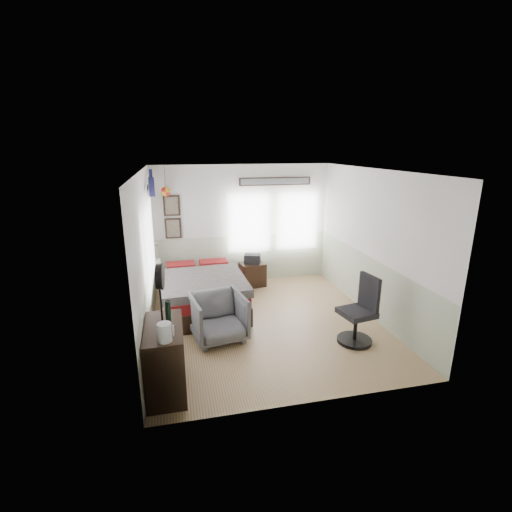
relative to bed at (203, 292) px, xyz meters
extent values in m
cube|color=olive|center=(1.06, -0.90, -0.34)|extent=(4.00, 4.50, 0.01)
cube|color=silver|center=(1.06, 1.35, 1.01)|extent=(4.00, 0.02, 2.70)
cube|color=silver|center=(1.06, -3.15, 1.01)|extent=(4.00, 0.02, 2.70)
cube|color=silver|center=(-0.94, -0.90, 1.01)|extent=(0.02, 4.50, 2.70)
cube|color=silver|center=(3.06, -0.90, 1.01)|extent=(0.02, 4.50, 2.70)
cube|color=white|center=(1.06, -0.90, 2.36)|extent=(4.00, 4.50, 0.02)
cube|color=#ADBB9A|center=(1.06, 1.34, 0.21)|extent=(4.00, 0.01, 1.10)
cube|color=#ADBB9A|center=(-0.93, -0.90, 0.21)|extent=(0.01, 4.50, 1.10)
cube|color=#ADBB9A|center=(3.05, -0.90, 0.21)|extent=(0.01, 4.50, 1.10)
cube|color=silver|center=(-0.90, -0.35, 1.11)|extent=(0.03, 2.20, 1.35)
cube|color=silver|center=(1.21, 1.31, 1.06)|extent=(0.95, 0.03, 1.30)
cube|color=silver|center=(2.36, 1.31, 1.06)|extent=(0.95, 0.03, 1.30)
cube|color=#402D20|center=(-0.49, 1.31, 1.01)|extent=(0.35, 0.03, 0.45)
cube|color=#402D20|center=(-0.49, 1.31, 1.51)|extent=(0.35, 0.03, 0.45)
cube|color=#7F7259|center=(-0.49, 1.30, 1.01)|extent=(0.27, 0.01, 0.37)
cube|color=#7F7259|center=(-0.49, 1.30, 1.51)|extent=(0.27, 0.01, 0.37)
cube|color=#402D20|center=(1.81, 1.31, 1.98)|extent=(1.65, 0.03, 0.18)
cube|color=gray|center=(1.81, 1.30, 1.98)|extent=(1.58, 0.01, 0.13)
cube|color=white|center=(-0.91, 0.25, 2.01)|extent=(0.02, 0.48, 0.14)
sphere|color=red|center=(-0.59, 1.05, 1.84)|extent=(0.20, 0.20, 0.20)
cube|color=black|center=(0.00, 0.02, -0.16)|extent=(1.58, 2.19, 0.34)
cube|color=maroon|center=(0.00, 0.02, 0.10)|extent=(1.53, 2.15, 0.19)
cube|color=#645F5D|center=(0.00, -0.22, 0.27)|extent=(1.62, 1.65, 0.15)
cube|color=maroon|center=(-0.35, 0.87, 0.27)|extent=(0.60, 0.39, 0.15)
cube|color=maroon|center=(0.35, 0.87, 0.27)|extent=(0.60, 0.39, 0.15)
cube|color=black|center=(-0.68, -2.47, 0.11)|extent=(0.48, 1.00, 0.90)
imported|color=#606060|center=(0.15, -1.30, 0.05)|extent=(0.96, 0.98, 0.77)
cube|color=black|center=(1.21, 0.98, -0.07)|extent=(0.59, 0.51, 0.53)
cylinder|color=black|center=(2.30, -1.89, -0.31)|extent=(0.56, 0.56, 0.05)
cylinder|color=black|center=(2.30, -1.89, -0.07)|extent=(0.06, 0.06, 0.43)
cube|color=black|center=(2.30, -1.89, 0.18)|extent=(0.58, 0.58, 0.09)
cube|color=black|center=(2.51, -1.85, 0.51)|extent=(0.14, 0.46, 0.56)
cylinder|color=silver|center=(-0.65, -2.84, 0.68)|extent=(0.17, 0.17, 0.22)
cube|color=silver|center=(-0.55, -2.84, 0.69)|extent=(0.02, 0.02, 0.13)
cylinder|color=black|center=(-0.61, -2.36, 0.71)|extent=(0.07, 0.07, 0.29)
cylinder|color=black|center=(-0.69, -2.38, 0.87)|extent=(0.02, 0.02, 0.61)
cylinder|color=black|center=(-0.69, -2.38, 1.20)|extent=(0.09, 0.31, 0.31)
cylinder|color=black|center=(-0.64, -2.38, 1.20)|extent=(0.05, 0.33, 0.33)
cube|color=black|center=(1.21, 0.98, 0.30)|extent=(0.41, 0.33, 0.21)
camera|label=1|loc=(-0.46, -6.82, 2.73)|focal=26.00mm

